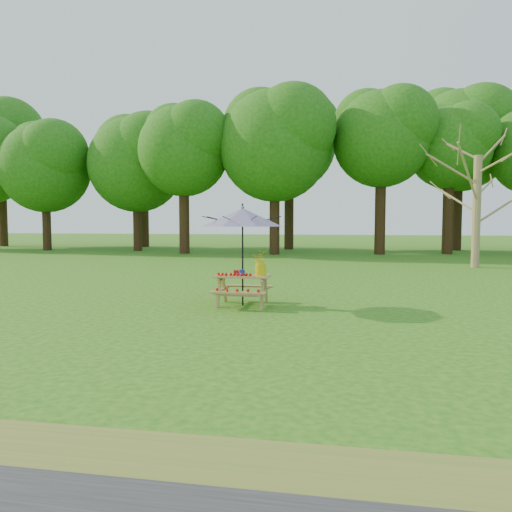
% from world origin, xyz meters
% --- Properties ---
extents(ground, '(120.00, 120.00, 0.00)m').
position_xyz_m(ground, '(0.00, 0.00, 0.00)').
color(ground, '#1E6312').
rests_on(ground, ground).
extents(treeline, '(60.00, 12.00, 16.00)m').
position_xyz_m(treeline, '(0.00, 22.00, 8.00)').
color(treeline, '#175E10').
rests_on(treeline, ground).
extents(bare_tree, '(6.91, 6.91, 10.31)m').
position_xyz_m(bare_tree, '(8.76, 14.83, 6.26)').
color(bare_tree, olive).
rests_on(bare_tree, ground).
extents(picnic_table, '(1.20, 1.32, 0.67)m').
position_xyz_m(picnic_table, '(1.42, 4.44, 0.33)').
color(picnic_table, olive).
rests_on(picnic_table, ground).
extents(patio_umbrella, '(2.26, 2.26, 2.25)m').
position_xyz_m(patio_umbrella, '(1.42, 4.45, 1.95)').
color(patio_umbrella, black).
rests_on(patio_umbrella, ground).
extents(produce_bins, '(0.27, 0.39, 0.13)m').
position_xyz_m(produce_bins, '(1.36, 4.49, 0.72)').
color(produce_bins, red).
rests_on(produce_bins, picnic_table).
extents(tomatoes_row, '(0.77, 0.13, 0.07)m').
position_xyz_m(tomatoes_row, '(1.27, 4.27, 0.71)').
color(tomatoes_row, red).
rests_on(tomatoes_row, picnic_table).
extents(flower_bucket, '(0.36, 0.32, 0.56)m').
position_xyz_m(flower_bucket, '(1.83, 4.44, 0.97)').
color(flower_bucket, '#D8C10B').
rests_on(flower_bucket, picnic_table).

